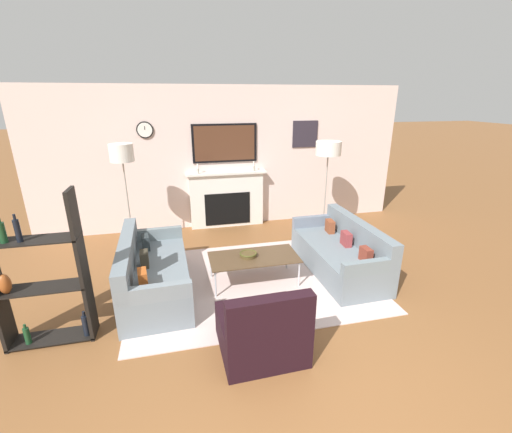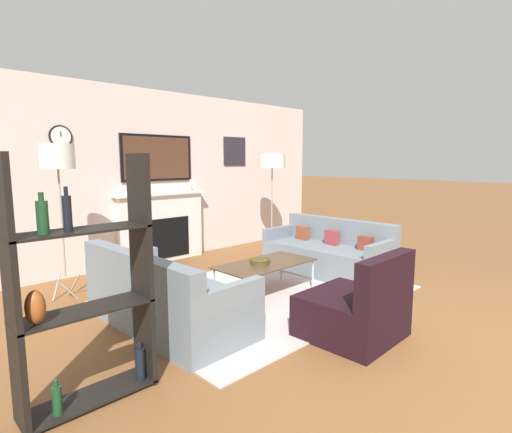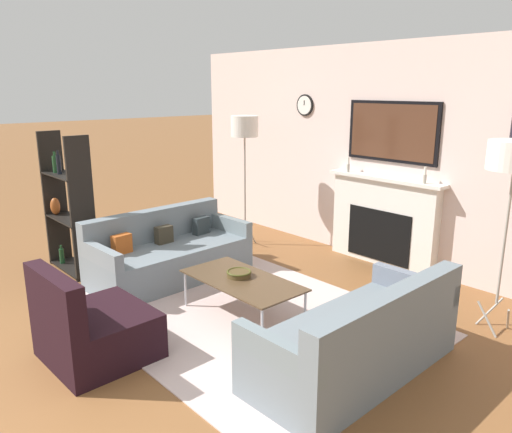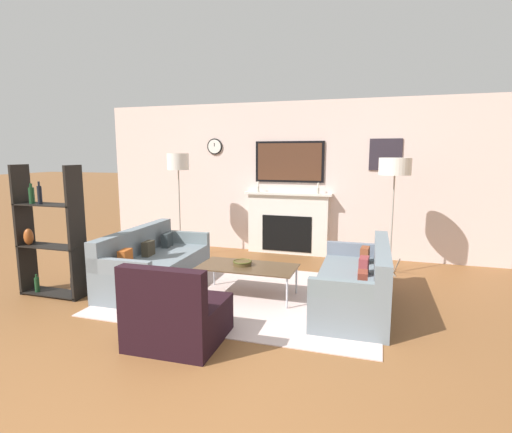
{
  "view_description": "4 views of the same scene",
  "coord_description": "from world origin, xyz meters",
  "px_view_note": "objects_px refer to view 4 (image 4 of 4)",
  "views": [
    {
      "loc": [
        -0.94,
        -1.76,
        2.49
      ],
      "look_at": [
        0.19,
        3.03,
        0.76
      ],
      "focal_mm": 24.0,
      "sensor_mm": 36.0,
      "label": 1
    },
    {
      "loc": [
        -3.3,
        -0.85,
        1.61
      ],
      "look_at": [
        0.16,
        2.73,
        0.91
      ],
      "focal_mm": 28.0,
      "sensor_mm": 36.0,
      "label": 2
    },
    {
      "loc": [
        3.41,
        -0.46,
        2.16
      ],
      "look_at": [
        -0.25,
        2.82,
        0.89
      ],
      "focal_mm": 35.0,
      "sensor_mm": 36.0,
      "label": 3
    },
    {
      "loc": [
        1.57,
        -2.19,
        1.79
      ],
      "look_at": [
        0.06,
        2.62,
        1.0
      ],
      "focal_mm": 28.0,
      "sensor_mm": 36.0,
      "label": 4
    }
  ],
  "objects_px": {
    "shelf_unit": "(49,236)",
    "armchair": "(177,317)",
    "coffee_table": "(247,268)",
    "decorative_bowl": "(242,263)",
    "couch_right": "(357,285)",
    "couch_left": "(154,266)",
    "floor_lamp_left": "(178,163)",
    "floor_lamp_right": "(395,168)"
  },
  "relations": [
    {
      "from": "couch_right",
      "to": "floor_lamp_left",
      "type": "height_order",
      "value": "floor_lamp_left"
    },
    {
      "from": "floor_lamp_right",
      "to": "floor_lamp_left",
      "type": "bearing_deg",
      "value": 180.0
    },
    {
      "from": "decorative_bowl",
      "to": "floor_lamp_left",
      "type": "distance_m",
      "value": 2.58
    },
    {
      "from": "couch_left",
      "to": "decorative_bowl",
      "type": "distance_m",
      "value": 1.3
    },
    {
      "from": "couch_left",
      "to": "floor_lamp_left",
      "type": "height_order",
      "value": "floor_lamp_left"
    },
    {
      "from": "coffee_table",
      "to": "decorative_bowl",
      "type": "relative_size",
      "value": 5.08
    },
    {
      "from": "decorative_bowl",
      "to": "shelf_unit",
      "type": "xyz_separation_m",
      "value": [
        -2.32,
        -0.71,
        0.34
      ]
    },
    {
      "from": "floor_lamp_right",
      "to": "shelf_unit",
      "type": "relative_size",
      "value": 1.05
    },
    {
      "from": "armchair",
      "to": "shelf_unit",
      "type": "height_order",
      "value": "shelf_unit"
    },
    {
      "from": "decorative_bowl",
      "to": "couch_right",
      "type": "bearing_deg",
      "value": 0.69
    },
    {
      "from": "couch_right",
      "to": "floor_lamp_left",
      "type": "xyz_separation_m",
      "value": [
        -3.11,
        1.52,
        1.35
      ]
    },
    {
      "from": "couch_left",
      "to": "coffee_table",
      "type": "relative_size",
      "value": 1.51
    },
    {
      "from": "armchair",
      "to": "coffee_table",
      "type": "height_order",
      "value": "armchair"
    },
    {
      "from": "couch_right",
      "to": "shelf_unit",
      "type": "distance_m",
      "value": 3.84
    },
    {
      "from": "decorative_bowl",
      "to": "floor_lamp_right",
      "type": "xyz_separation_m",
      "value": [
        1.81,
        1.53,
        1.16
      ]
    },
    {
      "from": "floor_lamp_left",
      "to": "armchair",
      "type": "bearing_deg",
      "value": -62.59
    },
    {
      "from": "shelf_unit",
      "to": "armchair",
      "type": "bearing_deg",
      "value": -18.06
    },
    {
      "from": "floor_lamp_left",
      "to": "decorative_bowl",
      "type": "bearing_deg",
      "value": -42.12
    },
    {
      "from": "decorative_bowl",
      "to": "floor_lamp_right",
      "type": "bearing_deg",
      "value": 40.2
    },
    {
      "from": "armchair",
      "to": "couch_right",
      "type": "bearing_deg",
      "value": 42.33
    },
    {
      "from": "floor_lamp_left",
      "to": "coffee_table",
      "type": "bearing_deg",
      "value": -41.33
    },
    {
      "from": "couch_left",
      "to": "floor_lamp_left",
      "type": "bearing_deg",
      "value": 104.76
    },
    {
      "from": "armchair",
      "to": "floor_lamp_right",
      "type": "height_order",
      "value": "floor_lamp_right"
    },
    {
      "from": "couch_right",
      "to": "shelf_unit",
      "type": "relative_size",
      "value": 1.1
    },
    {
      "from": "couch_right",
      "to": "floor_lamp_right",
      "type": "relative_size",
      "value": 1.05
    },
    {
      "from": "armchair",
      "to": "floor_lamp_left",
      "type": "relative_size",
      "value": 0.47
    },
    {
      "from": "couch_left",
      "to": "couch_right",
      "type": "relative_size",
      "value": 1.02
    },
    {
      "from": "couch_right",
      "to": "floor_lamp_right",
      "type": "xyz_separation_m",
      "value": [
        0.4,
        1.52,
        1.32
      ]
    },
    {
      "from": "couch_left",
      "to": "armchair",
      "type": "distance_m",
      "value": 1.83
    },
    {
      "from": "decorative_bowl",
      "to": "floor_lamp_right",
      "type": "relative_size",
      "value": 0.14
    },
    {
      "from": "armchair",
      "to": "coffee_table",
      "type": "bearing_deg",
      "value": 80.27
    },
    {
      "from": "floor_lamp_left",
      "to": "shelf_unit",
      "type": "xyz_separation_m",
      "value": [
        -0.63,
        -2.25,
        -0.86
      ]
    },
    {
      "from": "coffee_table",
      "to": "decorative_bowl",
      "type": "bearing_deg",
      "value": 162.42
    },
    {
      "from": "couch_left",
      "to": "decorative_bowl",
      "type": "bearing_deg",
      "value": -0.63
    },
    {
      "from": "decorative_bowl",
      "to": "armchair",
      "type": "bearing_deg",
      "value": -96.6
    },
    {
      "from": "armchair",
      "to": "floor_lamp_right",
      "type": "bearing_deg",
      "value": 56.18
    },
    {
      "from": "couch_left",
      "to": "couch_right",
      "type": "distance_m",
      "value": 2.71
    },
    {
      "from": "coffee_table",
      "to": "couch_right",
      "type": "bearing_deg",
      "value": 1.75
    },
    {
      "from": "armchair",
      "to": "shelf_unit",
      "type": "relative_size",
      "value": 0.51
    },
    {
      "from": "floor_lamp_left",
      "to": "couch_left",
      "type": "bearing_deg",
      "value": -75.24
    },
    {
      "from": "couch_left",
      "to": "armchair",
      "type": "relative_size",
      "value": 2.2
    },
    {
      "from": "couch_left",
      "to": "coffee_table",
      "type": "height_order",
      "value": "couch_left"
    }
  ]
}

